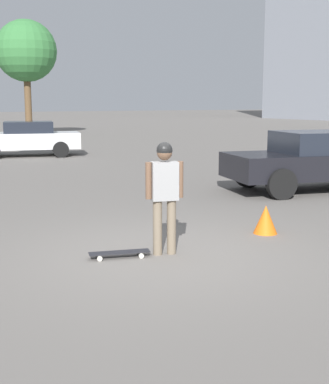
# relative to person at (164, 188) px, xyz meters

# --- Properties ---
(ground_plane) EXTENTS (220.00, 220.00, 0.00)m
(ground_plane) POSITION_rel_person_xyz_m (0.00, 0.00, -0.98)
(ground_plane) COLOR slate
(person) EXTENTS (0.30, 0.53, 1.62)m
(person) POSITION_rel_person_xyz_m (0.00, 0.00, 0.00)
(person) COLOR #7A6B56
(person) RESTS_ON ground_plane
(skateboard) EXTENTS (0.43, 0.88, 0.08)m
(skateboard) POSITION_rel_person_xyz_m (-0.17, -0.64, -0.91)
(skateboard) COLOR #232328
(skateboard) RESTS_ON ground_plane
(car_parked_near) EXTENTS (2.80, 4.59, 1.46)m
(car_parked_near) POSITION_rel_person_xyz_m (-2.95, 6.02, -0.21)
(car_parked_near) COLOR black
(car_parked_near) RESTS_ON ground_plane
(car_parked_far) EXTENTS (2.80, 4.52, 1.39)m
(car_parked_far) POSITION_rel_person_xyz_m (-14.94, 2.38, -0.25)
(car_parked_far) COLOR silver
(car_parked_far) RESTS_ON ground_plane
(tree_distant) EXTENTS (3.89, 3.89, 7.30)m
(tree_distant) POSITION_rel_person_xyz_m (-28.03, 6.36, 4.34)
(tree_distant) COLOR brown
(tree_distant) RESTS_ON ground_plane
(traffic_cone) EXTENTS (0.40, 0.40, 0.47)m
(traffic_cone) POSITION_rel_person_xyz_m (-0.20, 2.08, -0.74)
(traffic_cone) COLOR orange
(traffic_cone) RESTS_ON ground_plane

